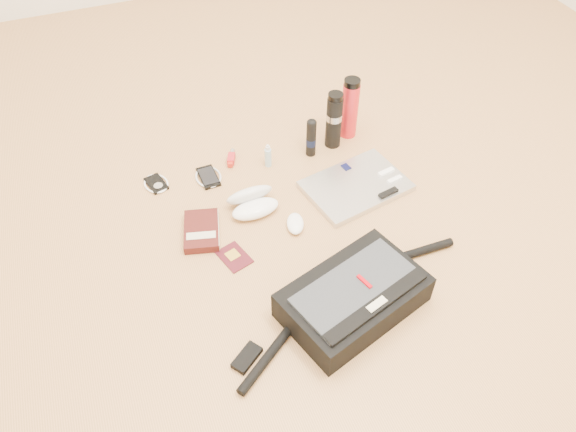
{
  "coord_description": "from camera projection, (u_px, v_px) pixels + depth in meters",
  "views": [
    {
      "loc": [
        -0.52,
        -1.16,
        1.45
      ],
      "look_at": [
        -0.04,
        0.07,
        0.06
      ],
      "focal_mm": 35.0,
      "sensor_mm": 36.0,
      "label": 1
    }
  ],
  "objects": [
    {
      "name": "thermos_red",
      "position": [
        350.0,
        108.0,
        2.23
      ],
      "size": [
        0.08,
        0.08,
        0.26
      ],
      "rotation": [
        0.0,
        0.0,
        0.29
      ],
      "color": "red",
      "rests_on": "ground"
    },
    {
      "name": "ipod",
      "position": [
        156.0,
        184.0,
        2.11
      ],
      "size": [
        0.1,
        0.11,
        0.01
      ],
      "rotation": [
        0.0,
        0.0,
        0.24
      ],
      "color": "black",
      "rests_on": "ground"
    },
    {
      "name": "inhaler",
      "position": [
        231.0,
        158.0,
        2.2
      ],
      "size": [
        0.06,
        0.09,
        0.02
      ],
      "rotation": [
        0.0,
        0.0,
        -0.42
      ],
      "color": "red",
      "rests_on": "ground"
    },
    {
      "name": "passport",
      "position": [
        234.0,
        257.0,
        1.87
      ],
      "size": [
        0.11,
        0.13,
        0.01
      ],
      "rotation": [
        0.0,
        0.0,
        0.29
      ],
      "color": "#430E16",
      "rests_on": "ground"
    },
    {
      "name": "sunglasses_case",
      "position": [
        252.0,
        202.0,
        2.0
      ],
      "size": [
        0.18,
        0.15,
        0.1
      ],
      "rotation": [
        0.0,
        0.0,
        0.05
      ],
      "color": "white",
      "rests_on": "ground"
    },
    {
      "name": "aerosol_can",
      "position": [
        311.0,
        138.0,
        2.18
      ],
      "size": [
        0.05,
        0.05,
        0.17
      ],
      "rotation": [
        0.0,
        0.0,
        -0.21
      ],
      "color": "black",
      "rests_on": "ground"
    },
    {
      "name": "laptop",
      "position": [
        356.0,
        186.0,
        2.09
      ],
      "size": [
        0.41,
        0.32,
        0.04
      ],
      "rotation": [
        0.0,
        0.0,
        0.19
      ],
      "color": "silver",
      "rests_on": "ground"
    },
    {
      "name": "phone",
      "position": [
        208.0,
        177.0,
        2.13
      ],
      "size": [
        0.1,
        0.12,
        0.01
      ],
      "rotation": [
        0.0,
        0.0,
        0.03
      ],
      "color": "black",
      "rests_on": "ground"
    },
    {
      "name": "thermos_black",
      "position": [
        334.0,
        120.0,
        2.19
      ],
      "size": [
        0.07,
        0.07,
        0.24
      ],
      "rotation": [
        0.0,
        0.0,
        -0.04
      ],
      "color": "black",
      "rests_on": "ground"
    },
    {
      "name": "messenger_bag",
      "position": [
        353.0,
        297.0,
        1.69
      ],
      "size": [
        0.84,
        0.38,
        0.12
      ],
      "rotation": [
        0.0,
        0.0,
        0.3
      ],
      "color": "black",
      "rests_on": "ground"
    },
    {
      "name": "mouse",
      "position": [
        295.0,
        224.0,
        1.95
      ],
      "size": [
        0.09,
        0.11,
        0.03
      ],
      "rotation": [
        0.0,
        0.0,
        -0.32
      ],
      "color": "white",
      "rests_on": "ground"
    },
    {
      "name": "spray_bottle",
      "position": [
        268.0,
        157.0,
        2.16
      ],
      "size": [
        0.03,
        0.03,
        0.1
      ],
      "rotation": [
        0.0,
        0.0,
        -0.29
      ],
      "color": "#9EC5D7",
      "rests_on": "ground"
    },
    {
      "name": "book",
      "position": [
        202.0,
        231.0,
        1.93
      ],
      "size": [
        0.16,
        0.2,
        0.03
      ],
      "rotation": [
        0.0,
        0.0,
        -0.26
      ],
      "color": "#3E120F",
      "rests_on": "ground"
    },
    {
      "name": "ground",
      "position": [
        307.0,
        238.0,
        1.93
      ],
      "size": [
        4.0,
        4.0,
        0.0
      ],
      "primitive_type": "plane",
      "color": "tan",
      "rests_on": "ground"
    }
  ]
}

